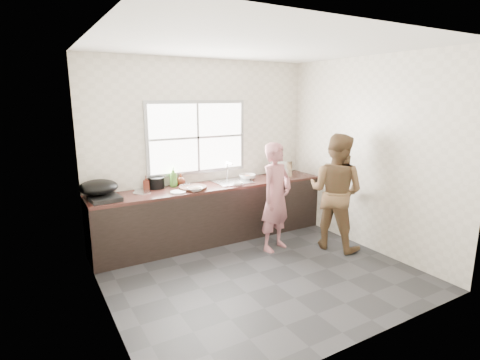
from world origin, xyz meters
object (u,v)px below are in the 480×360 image
black_pot (157,183)px  bottle_brown_short (181,180)px  plate_food (178,192)px  wok (98,187)px  person_side (336,192)px  bowl_held (238,183)px  woman (276,201)px  glass_jar (158,185)px  bowl_crabs (247,177)px  dish_rack (279,169)px  bowl_mince (195,189)px  pot_lid_right (143,190)px  bottle_brown_tall (146,183)px  cutting_board (193,188)px  burner (105,199)px  pot_lid_left (142,192)px  bottle_green (173,177)px

black_pot → bottle_brown_short: same height
plate_food → wok: 1.03m
person_side → bowl_held: bearing=25.7°
person_side → plate_food: (-2.00, 0.97, 0.04)m
woman → glass_jar: bearing=127.7°
bowl_crabs → dish_rack: 0.56m
bowl_mince → bowl_held: (0.68, 0.00, 0.00)m
bowl_mince → black_pot: 0.60m
pot_lid_right → bottle_brown_short: bearing=1.3°
bottle_brown_tall → bowl_crabs: bearing=-5.7°
plate_food → dish_rack: (1.80, 0.14, 0.13)m
bowl_held → bowl_mince: bearing=180.0°
woman → plate_food: woman is taller
pot_lid_right → person_side: bearing=-29.7°
plate_food → cutting_board: bearing=18.7°
plate_food → bottle_brown_short: (0.20, 0.40, 0.07)m
burner → pot_lid_left: 0.54m
bowl_held → plate_food: bowl_held is taller
bottle_green → pot_lid_right: (-0.45, 0.02, -0.14)m
woman → bowl_crabs: (0.04, 0.84, 0.17)m
burner → dish_rack: bearing=1.0°
bowl_crabs → bottle_brown_tall: 1.60m
person_side → burner: size_ratio=4.56×
bowl_held → person_side: bearing=-40.8°
person_side → cutting_board: 2.04m
person_side → bowl_mince: person_side is taller
burner → glass_jar: bearing=19.3°
plate_food → pot_lid_left: bearing=151.1°
woman → pot_lid_right: bearing=130.8°
bowl_mince → glass_jar: bearing=134.9°
woman → person_side: person_side is taller
wok → pot_lid_right: wok is taller
wok → bottle_brown_tall: bearing=14.0°
pot_lid_left → glass_jar: bearing=24.7°
black_pot → wok: size_ratio=0.45×
cutting_board → person_side: bearing=-31.3°
wok → bowl_mince: bearing=-12.5°
bowl_held → glass_jar: (-1.09, 0.40, 0.02)m
plate_food → bowl_mince: bearing=-10.1°
person_side → bottle_brown_short: (-1.80, 1.37, 0.11)m
person_side → dish_rack: (-0.19, 1.11, 0.17)m
bowl_mince → black_pot: (-0.41, 0.44, 0.05)m
cutting_board → bowl_crabs: bowl_crabs is taller
bottle_green → burner: 1.06m
bowl_crabs → pot_lid_right: size_ratio=0.90×
pot_lid_left → pot_lid_right: (0.05, 0.15, -0.00)m
bowl_mince → wok: wok is taller
bowl_mince → plate_food: size_ratio=1.01×
dish_rack → pot_lid_left: dish_rack is taller
plate_food → glass_jar: 0.40m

